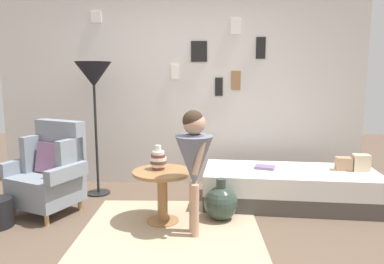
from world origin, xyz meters
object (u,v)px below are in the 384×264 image
Objects in this scene: armchair at (51,172)px; daybed at (289,187)px; vase_striped at (158,160)px; book_on_daybed at (265,167)px; demijohn_near at (221,203)px; person_child at (194,156)px; floor_lamp at (94,79)px; side_table at (162,185)px.

daybed is (2.60, 0.26, -0.24)m from armchair.
vase_striped reaches higher than book_on_daybed.
book_on_daybed is at bearing 44.07° from demijohn_near.
daybed is at bearing 29.61° from demijohn_near.
person_child is (1.53, -0.55, 0.30)m from armchair.
floor_lamp is at bearing 172.06° from daybed.
armchair is at bearing 169.87° from vase_striped.
side_table reaches higher than demijohn_near.
floor_lamp reaches higher than armchair.
demijohn_near is at bearing -150.39° from daybed.
book_on_daybed is at bearing 47.43° from person_child.
demijohn_near reaches higher than daybed.
demijohn_near is at bearing -135.93° from book_on_daybed.
vase_striped is (-0.04, 0.06, 0.25)m from side_table.
floor_lamp is (-0.84, 0.79, 0.78)m from vase_striped.
daybed is at bearing 20.95° from side_table.
vase_striped is 0.77m from demijohn_near.
person_child is at bearing -142.85° from daybed.
person_child is 1.22m from book_on_daybed.
book_on_daybed is at bearing 7.77° from armchair.
daybed is 4.59× the size of demijohn_near.
person_child is at bearing -132.57° from book_on_daybed.
person_child is (0.36, -0.34, 0.11)m from vase_striped.
floor_lamp is 3.75× the size of demijohn_near.
side_table is 2.64× the size of book_on_daybed.
floor_lamp is at bearing 136.85° from person_child.
daybed is 8.96× the size of book_on_daybed.
armchair is at bearing -174.26° from daybed.
daybed is at bearing -11.61° from book_on_daybed.
vase_striped is at bearing -161.71° from daybed.
vase_striped reaches higher than daybed.
vase_striped is at bearing 136.77° from person_child.
side_table is (1.22, -0.27, -0.06)m from armchair.
book_on_daybed is 0.51× the size of demijohn_near.
book_on_daybed is (1.11, 0.59, 0.03)m from side_table.
person_child is at bearing -43.23° from vase_striped.
daybed is 0.92m from demijohn_near.
vase_striped reaches higher than side_table.
person_child is at bearing -41.39° from side_table.
side_table reaches higher than daybed.
armchair is 1.21m from vase_striped.
floor_lamp is 2.06m from demijohn_near.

